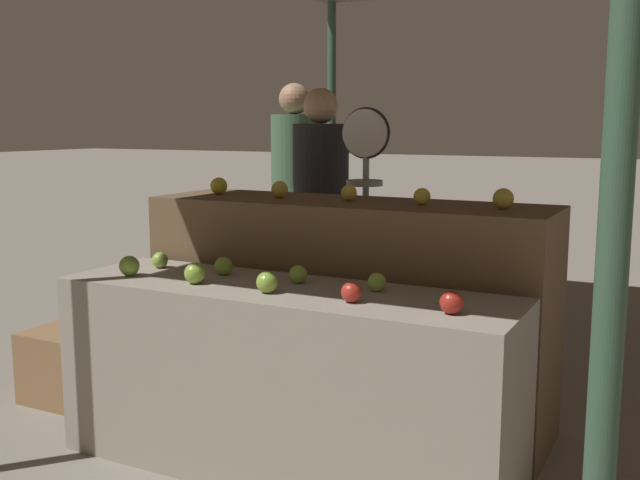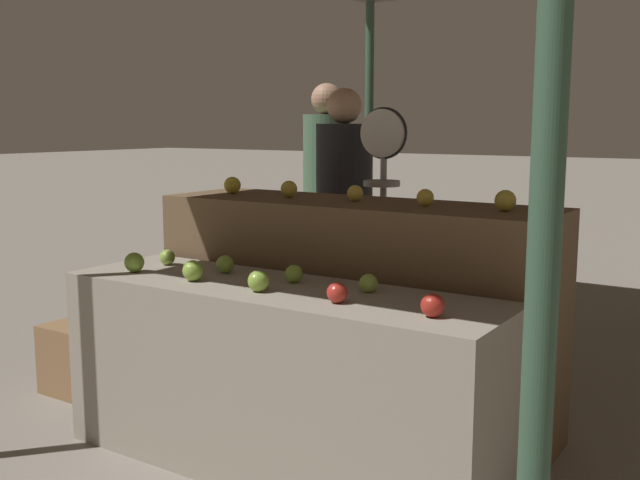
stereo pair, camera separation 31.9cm
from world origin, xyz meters
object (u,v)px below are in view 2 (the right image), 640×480
produce_scale (382,183)px  wooden_crate_side (87,357)px  person_vendor_at_scale (344,201)px  person_customer_left (326,182)px

produce_scale → wooden_crate_side: size_ratio=4.09×
person_vendor_at_scale → produce_scale: bearing=136.7°
person_vendor_at_scale → person_customer_left: 0.89m
produce_scale → wooden_crate_side: 1.83m
person_vendor_at_scale → person_customer_left: (-0.57, 0.68, 0.05)m
produce_scale → person_customer_left: bearing=135.1°
wooden_crate_side → produce_scale: bearing=42.0°
person_vendor_at_scale → person_customer_left: person_customer_left is taller
person_vendor_at_scale → wooden_crate_side: person_vendor_at_scale is taller
wooden_crate_side → person_customer_left: bearing=84.8°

